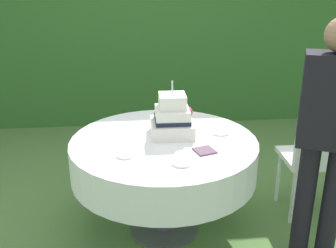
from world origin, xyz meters
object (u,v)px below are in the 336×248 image
Objects in this scene: napkin_stack at (205,151)px; serving_plate_near at (220,132)px; garden_chair at (314,154)px; wedding_cake at (173,119)px; serving_plate_left at (126,155)px; serving_plate_right at (162,115)px; cake_table at (164,158)px; serving_plate_far at (182,163)px; standing_person at (328,133)px.

serving_plate_near is at bearing 60.62° from napkin_stack.
garden_chair is at bearing 16.92° from napkin_stack.
wedding_cake is 0.49m from serving_plate_left.
serving_plate_near is 0.74m from garden_chair.
garden_chair is (0.72, -0.03, -0.19)m from serving_plate_near.
serving_plate_left is (-0.68, -0.32, 0.00)m from serving_plate_near.
garden_chair is at bearing -2.21° from wedding_cake.
wedding_cake reaches higher than serving_plate_left.
serving_plate_right is at bearing 68.04° from serving_plate_left.
serving_plate_right is 1.02× the size of napkin_stack.
wedding_cake is 1.10m from garden_chair.
cake_table is at bearing 41.71° from serving_plate_left.
serving_plate_right is at bearing 106.84° from napkin_stack.
garden_chair reaches higher than cake_table.
serving_plate_near and serving_plate_far have the same top height.
serving_plate_far is 1.16m from garden_chair.
serving_plate_far is 1.08× the size of serving_plate_left.
serving_plate_near is 0.56m from serving_plate_right.
napkin_stack is at bearing -163.08° from garden_chair.
serving_plate_far is at bearing -136.00° from napkin_stack.
standing_person is at bearing -110.97° from garden_chair.
standing_person reaches higher than garden_chair.
napkin_stack reaches higher than cake_table.
napkin_stack is (-0.17, -0.30, -0.00)m from serving_plate_near.
serving_plate_left is (-0.26, -0.23, 0.14)m from cake_table.
serving_plate_left is at bearing 157.08° from serving_plate_far.
serving_plate_left is (-0.34, -0.33, -0.11)m from wedding_cake.
garden_chair is (1.10, -0.44, -0.19)m from serving_plate_right.
standing_person reaches higher than napkin_stack.
serving_plate_far is 0.88m from serving_plate_right.
wedding_cake reaches higher than serving_plate_right.
cake_table is 9.61× the size of serving_plate_near.
cake_table is 0.38m from serving_plate_left.
cake_table is 1.10m from standing_person.
napkin_stack is at bearing -60.58° from wedding_cake.
serving_plate_far is (-0.34, -0.46, 0.00)m from serving_plate_near.
serving_plate_right is at bearing 133.15° from standing_person.
standing_person is (0.52, -0.55, 0.20)m from serving_plate_near.
cake_table is 10.34× the size of serving_plate_right.
standing_person is (1.20, -0.23, 0.20)m from serving_plate_left.
garden_chair is at bearing 11.81° from serving_plate_left.
wedding_cake is 1.03m from standing_person.
wedding_cake is 3.24× the size of serving_plate_far.
napkin_stack is at bearing -119.38° from serving_plate_near.
serving_plate_right is 0.74m from napkin_stack.
napkin_stack is at bearing 44.00° from serving_plate_far.
serving_plate_left is 1.44m from garden_chair.
garden_chair is at bearing 2.92° from cake_table.
cake_table is 10.65× the size of serving_plate_far.
standing_person is (0.90, -0.96, 0.20)m from serving_plate_right.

